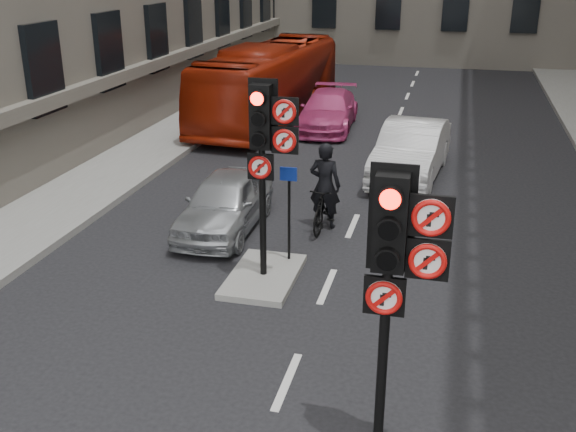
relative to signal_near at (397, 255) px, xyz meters
The scene contains 11 objects.
pavement_left 14.24m from the signal_near, 128.28° to the left, with size 3.00×50.00×0.16m, color gray.
centre_island 5.44m from the signal_near, 123.83° to the left, with size 1.20×2.00×0.12m, color gray.
signal_near is the anchor object (origin of this frame).
signal_far 4.77m from the signal_near, 123.02° to the left, with size 0.91×0.40×3.58m.
car_silver 7.69m from the signal_near, 124.07° to the left, with size 1.47×3.65×1.24m, color #A6A9AE.
car_white 11.10m from the signal_near, 92.85° to the left, with size 1.55×4.44×1.46m, color silver.
car_pink 16.19m from the signal_near, 103.34° to the left, with size 1.77×4.35×1.26m, color #BF3875.
bus_red 17.52m from the signal_near, 110.03° to the left, with size 2.27×9.72×2.71m, color maroon.
motorcycle 7.35m from the signal_near, 107.02° to the left, with size 0.48×1.70×1.02m, color black.
motorcyclist 7.34m from the signal_near, 107.05° to the left, with size 0.70×0.46×1.91m, color black.
info_sign 5.46m from the signal_near, 116.71° to the left, with size 0.32×0.10×1.86m.
Camera 1 is at (1.95, -5.77, 5.65)m, focal length 42.00 mm.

